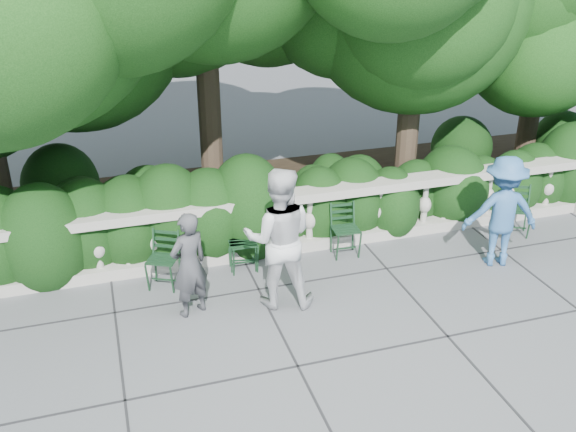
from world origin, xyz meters
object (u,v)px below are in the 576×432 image
object	(u,v)px
chair_d	(244,272)
chair_e	(515,238)
chair_a	(162,292)
chair_f	(348,259)
person_woman_grey	(189,265)
chair_c	(246,274)
person_older_blue	(502,211)
person_casual_man	(279,238)

from	to	relation	value
chair_d	chair_e	distance (m)	4.56
chair_a	chair_f	size ratio (longest dim) A/B	1.00
person_woman_grey	chair_f	bearing A→B (deg)	171.77
chair_c	chair_f	world-z (taller)	same
chair_a	person_older_blue	xyz separation A→B (m)	(5.00, -0.65, 0.86)
person_casual_man	person_older_blue	size ratio (longest dim) A/B	1.15
chair_c	person_casual_man	distance (m)	1.34
chair_c	person_woman_grey	bearing A→B (deg)	-138.51
person_casual_man	person_older_blue	world-z (taller)	person_casual_man
person_woman_grey	person_casual_man	bearing A→B (deg)	151.04
person_woman_grey	person_casual_man	xyz separation A→B (m)	(1.19, -0.09, 0.25)
chair_d	chair_e	bearing A→B (deg)	9.75
chair_d	person_older_blue	xyz separation A→B (m)	(3.75, -0.85, 0.86)
chair_c	person_woman_grey	world-z (taller)	person_woman_grey
chair_f	person_older_blue	world-z (taller)	person_older_blue
chair_d	person_casual_man	xyz separation A→B (m)	(0.28, -0.93, 0.98)
chair_a	person_older_blue	size ratio (longest dim) A/B	0.49
chair_e	chair_f	bearing A→B (deg)	-156.42
person_older_blue	chair_e	bearing A→B (deg)	-127.72
chair_c	person_casual_man	size ratio (longest dim) A/B	0.43
chair_e	person_casual_man	distance (m)	4.45
person_older_blue	chair_c	bearing A→B (deg)	3.54
person_woman_grey	chair_d	bearing A→B (deg)	-161.95
person_older_blue	person_woman_grey	bearing A→B (deg)	15.25
chair_f	person_woman_grey	size ratio (longest dim) A/B	0.57
chair_a	person_older_blue	world-z (taller)	person_older_blue
person_woman_grey	chair_e	bearing A→B (deg)	161.70
chair_f	chair_d	bearing A→B (deg)	-179.62
chair_d	chair_f	xyz separation A→B (m)	(1.63, -0.10, 0.00)
chair_e	person_woman_grey	size ratio (longest dim) A/B	0.57
chair_e	person_older_blue	distance (m)	1.32
chair_c	person_older_blue	xyz separation A→B (m)	(3.74, -0.78, 0.86)
chair_d	person_casual_man	distance (m)	1.38
chair_e	chair_f	size ratio (longest dim) A/B	1.00
chair_d	chair_f	bearing A→B (deg)	9.41
chair_c	chair_e	world-z (taller)	same
chair_c	person_older_blue	distance (m)	3.91
chair_e	person_woman_grey	bearing A→B (deg)	-147.32
chair_c	chair_d	size ratio (longest dim) A/B	1.00
chair_c	chair_d	distance (m)	0.07
chair_c	chair_d	xyz separation A→B (m)	(-0.01, 0.07, 0.00)
chair_c	chair_a	bearing A→B (deg)	-172.43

